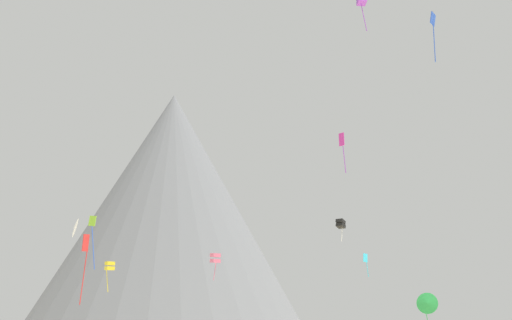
{
  "coord_description": "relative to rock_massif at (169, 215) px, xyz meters",
  "views": [
    {
      "loc": [
        1.53,
        -30.66,
        3.88
      ],
      "look_at": [
        3.72,
        46.21,
        23.82
      ],
      "focal_mm": 44.11,
      "sensor_mm": 36.0,
      "label": 1
    }
  ],
  "objects": [
    {
      "name": "kite_cyan_low",
      "position": [
        32.47,
        -47.67,
        -14.19
      ],
      "size": [
        0.73,
        0.57,
        3.24
      ],
      "rotation": [
        0.0,
        0.0,
        5.71
      ],
      "color": "#33BCDB"
    },
    {
      "name": "kite_blue_high",
      "position": [
        32.95,
        -81.08,
        4.4
      ],
      "size": [
        0.86,
        1.02,
        4.88
      ],
      "rotation": [
        0.0,
        0.0,
        3.3
      ],
      "color": "blue"
    },
    {
      "name": "kite_yellow_low",
      "position": [
        -1.34,
        -53.17,
        -15.54
      ],
      "size": [
        1.4,
        1.4,
        3.83
      ],
      "rotation": [
        0.0,
        0.0,
        0.55
      ],
      "color": "yellow"
    },
    {
      "name": "kite_rainbow_low",
      "position": [
        11.88,
        -49.31,
        -14.11
      ],
      "size": [
        1.5,
        1.52,
        3.6
      ],
      "rotation": [
        0.0,
        0.0,
        3.65
      ],
      "color": "#E5668C"
    },
    {
      "name": "kite_violet_high",
      "position": [
        28.5,
        -71.13,
        12.39
      ],
      "size": [
        1.04,
        1.1,
        4.5
      ],
      "rotation": [
        0.0,
        0.0,
        3.22
      ],
      "color": "purple"
    },
    {
      "name": "kite_lime_low",
      "position": [
        0.17,
        -70.25,
        -13.37
      ],
      "size": [
        1.05,
        0.57,
        5.48
      ],
      "rotation": [
        0.0,
        0.0,
        4.95
      ],
      "color": "#8CD133"
    },
    {
      "name": "kite_black_mid",
      "position": [
        28.77,
        -50.09,
        -9.53
      ],
      "size": [
        1.46,
        1.48,
        3.05
      ],
      "rotation": [
        0.0,
        0.0,
        2.51
      ],
      "color": "black"
    },
    {
      "name": "kite_white_mid",
      "position": [
        -4.18,
        -60.59,
        -11.74
      ],
      "size": [
        1.16,
        2.38,
        2.26
      ],
      "rotation": [
        0.0,
        0.0,
        4.9
      ],
      "color": "white"
    },
    {
      "name": "kite_green_low",
      "position": [
        37.73,
        -57.19,
        -20.22
      ],
      "size": [
        2.56,
        1.48,
        4.99
      ],
      "rotation": [
        0.0,
        0.0,
        5.89
      ],
      "color": "green"
    },
    {
      "name": "kite_magenta_mid",
      "position": [
        26.44,
        -67.14,
        -3.24
      ],
      "size": [
        0.7,
        0.63,
        4.61
      ],
      "rotation": [
        0.0,
        0.0,
        1.74
      ],
      "color": "#D1339E"
    },
    {
      "name": "kite_red_low",
      "position": [
        1.93,
        -80.13,
        -16.89
      ],
      "size": [
        0.54,
        0.69,
        5.9
      ],
      "rotation": [
        0.0,
        0.0,
        0.11
      ],
      "color": "red"
    },
    {
      "name": "rock_massif",
      "position": [
        0.0,
        0.0,
        0.0
      ],
      "size": [
        85.33,
        85.33,
        53.88
      ],
      "color": "slate",
      "rests_on": "ground_plane"
    }
  ]
}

